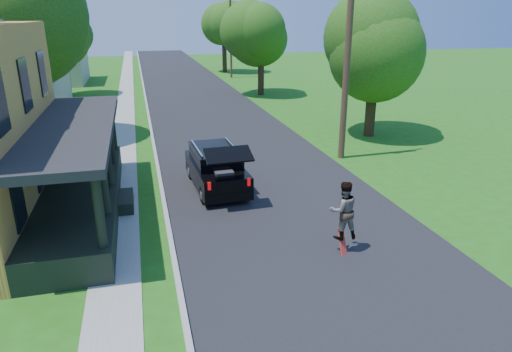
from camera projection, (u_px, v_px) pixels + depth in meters
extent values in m
plane|color=#265B12|center=(336.00, 275.00, 11.94)|extent=(140.00, 140.00, 0.00)
cube|color=black|center=(212.00, 117.00, 30.18)|extent=(8.00, 120.00, 0.02)
cube|color=#A0A19C|center=(149.00, 121.00, 29.22)|extent=(0.15, 120.00, 0.12)
cube|color=gray|center=(124.00, 122.00, 28.85)|extent=(1.30, 120.00, 0.03)
cube|color=black|center=(82.00, 200.00, 15.65)|extent=(2.40, 10.00, 0.90)
cube|color=black|center=(72.00, 127.00, 14.80)|extent=(2.60, 10.30, 0.25)
cube|color=beige|center=(40.00, 57.00, 44.38)|extent=(8.00, 8.00, 5.00)
pyramid|color=black|center=(33.00, 6.00, 42.80)|extent=(12.78, 12.78, 2.20)
cube|color=black|center=(216.00, 173.00, 17.75)|extent=(1.95, 4.27, 0.81)
cube|color=black|center=(215.00, 156.00, 17.66)|extent=(1.74, 2.67, 0.52)
cube|color=black|center=(215.00, 149.00, 17.56)|extent=(1.78, 2.76, 0.08)
cube|color=black|center=(228.00, 155.00, 15.46)|extent=(1.66, 0.94, 0.36)
cube|color=#302F34|center=(224.00, 176.00, 16.52)|extent=(0.69, 0.60, 0.43)
cube|color=silver|center=(197.00, 148.00, 17.34)|extent=(0.16, 2.31, 0.06)
cube|color=silver|center=(233.00, 145.00, 17.73)|extent=(0.16, 2.31, 0.06)
cube|color=#990505|center=(209.00, 186.00, 15.59)|extent=(0.12, 0.06, 0.29)
cube|color=#990505|center=(249.00, 182.00, 15.98)|extent=(0.12, 0.06, 0.29)
cylinder|color=black|center=(191.00, 171.00, 18.88)|extent=(0.26, 0.66, 0.65)
cylinder|color=black|center=(227.00, 168.00, 19.31)|extent=(0.26, 0.66, 0.65)
cylinder|color=black|center=(204.00, 195.00, 16.39)|extent=(0.26, 0.66, 0.65)
cylinder|color=black|center=(245.00, 190.00, 16.82)|extent=(0.26, 0.66, 0.65)
imported|color=black|center=(343.00, 210.00, 12.82)|extent=(0.85, 0.68, 1.71)
cube|color=#9D180D|center=(342.00, 242.00, 13.02)|extent=(0.26, 0.59, 0.82)
cylinder|color=black|center=(31.00, 106.00, 24.94)|extent=(0.80, 0.80, 3.43)
sphere|color=#447C21|center=(18.00, 32.00, 23.65)|extent=(8.17, 8.17, 6.39)
sphere|color=#447C21|center=(24.00, 3.00, 23.15)|extent=(7.08, 7.08, 5.54)
sphere|color=#447C21|center=(3.00, 18.00, 23.47)|extent=(7.26, 7.26, 5.68)
cylinder|color=black|center=(67.00, 78.00, 37.86)|extent=(0.57, 0.57, 2.87)
sphere|color=#447C21|center=(62.00, 39.00, 36.82)|extent=(5.72, 5.72, 4.96)
sphere|color=#447C21|center=(65.00, 25.00, 36.36)|extent=(4.96, 4.96, 4.30)
sphere|color=#447C21|center=(55.00, 32.00, 36.77)|extent=(5.08, 5.08, 4.41)
cylinder|color=black|center=(371.00, 107.00, 25.15)|extent=(0.63, 0.63, 3.26)
sphere|color=#447C21|center=(376.00, 47.00, 24.09)|extent=(5.08, 5.08, 4.59)
sphere|color=#447C21|center=(387.00, 27.00, 23.52)|extent=(4.41, 4.41, 3.98)
sphere|color=#447C21|center=(365.00, 37.00, 24.23)|extent=(4.52, 4.52, 4.08)
cylinder|color=black|center=(261.00, 75.00, 38.14)|extent=(0.68, 0.68, 3.28)
sphere|color=#447C21|center=(261.00, 36.00, 37.08)|extent=(6.02, 6.02, 4.57)
sphere|color=#447C21|center=(267.00, 22.00, 36.75)|extent=(5.22, 5.22, 3.96)
sphere|color=#447C21|center=(254.00, 29.00, 36.91)|extent=(5.35, 5.35, 4.06)
cylinder|color=black|center=(225.00, 59.00, 53.02)|extent=(0.61, 0.61, 3.13)
sphere|color=#447C21|center=(224.00, 30.00, 51.95)|extent=(5.77, 5.77, 4.85)
sphere|color=#447C21|center=(227.00, 20.00, 51.34)|extent=(5.00, 5.00, 4.20)
sphere|color=#447C21|center=(220.00, 25.00, 52.10)|extent=(5.13, 5.13, 4.31)
cylinder|color=#4D3324|center=(348.00, 41.00, 19.94)|extent=(0.35, 0.35, 10.71)
cylinder|color=#4D3324|center=(231.00, 34.00, 47.67)|extent=(0.26, 0.26, 8.94)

